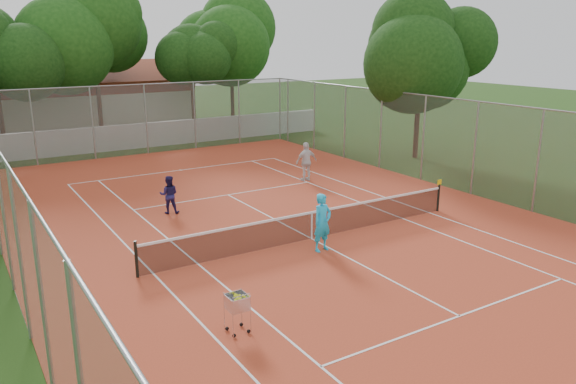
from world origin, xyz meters
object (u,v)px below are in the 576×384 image
player_near (322,222)px  player_far_left (169,195)px  player_far_right (306,162)px  tennis_net (312,225)px  clubhouse (67,99)px  ball_hopper (237,312)px

player_near → player_far_left: (-2.72, 6.29, -0.19)m
player_far_right → player_far_left: bearing=15.1°
tennis_net → player_far_left: size_ratio=8.05×
clubhouse → player_far_right: clubhouse is taller
player_near → tennis_net: bearing=65.4°
player_near → player_far_left: player_near is taller
tennis_net → ball_hopper: ball_hopper is taller
tennis_net → player_far_right: size_ratio=6.47×
clubhouse → ball_hopper: 33.41m
clubhouse → player_far_left: clubhouse is taller
clubhouse → player_near: 30.12m
ball_hopper → player_far_left: bearing=78.1°
clubhouse → ball_hopper: bearing=-95.0°
player_near → player_far_right: size_ratio=1.01×
player_far_left → player_far_right: (7.29, 1.47, 0.18)m
clubhouse → player_far_right: size_ratio=8.93×
tennis_net → player_near: (-0.31, -1.05, 0.44)m
tennis_net → clubhouse: clubhouse is taller
player_near → ball_hopper: player_near is taller
tennis_net → player_far_left: bearing=120.0°
player_far_left → ball_hopper: bearing=103.7°
player_far_right → ball_hopper: player_far_right is taller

